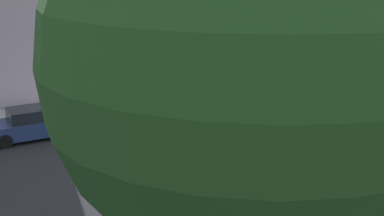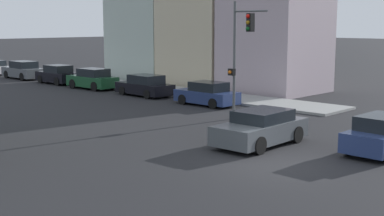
# 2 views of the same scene
# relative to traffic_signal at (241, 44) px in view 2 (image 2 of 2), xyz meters

# --- Properties ---
(ground_plane) EXTENTS (300.00, 300.00, 0.00)m
(ground_plane) POSITION_rel_traffic_signal_xyz_m (-5.92, -6.15, -3.85)
(ground_plane) COLOR black
(sidewalk_strip) EXTENTS (3.46, 60.00, 0.14)m
(sidewalk_strip) POSITION_rel_traffic_signal_xyz_m (5.68, 27.39, -3.78)
(sidewalk_strip) COLOR gray
(sidewalk_strip) RESTS_ON ground_plane
(rowhouse_backdrop) EXTENTS (7.68, 19.46, 11.46)m
(rowhouse_backdrop) POSITION_rel_traffic_signal_xyz_m (11.12, 12.28, 1.79)
(rowhouse_backdrop) COLOR #B29EA8
(rowhouse_backdrop) RESTS_ON ground_plane
(traffic_signal) EXTENTS (0.48, 2.31, 5.99)m
(traffic_signal) POSITION_rel_traffic_signal_xyz_m (0.00, 0.00, 0.00)
(traffic_signal) COLOR #515456
(traffic_signal) RESTS_ON ground_plane
(crossing_car_0) EXTENTS (3.94, 1.87, 1.47)m
(crossing_car_0) POSITION_rel_traffic_signal_xyz_m (-1.65, -8.33, -3.15)
(crossing_car_0) COLOR navy
(crossing_car_0) RESTS_ON ground_plane
(crossing_car_1) EXTENTS (4.42, 2.14, 1.42)m
(crossing_car_1) POSITION_rel_traffic_signal_xyz_m (-3.78, -4.11, -3.16)
(crossing_car_1) COLOR #4C5156
(crossing_car_1) RESTS_ON ground_plane
(parked_car_0) EXTENTS (1.83, 4.00, 1.43)m
(parked_car_0) POSITION_rel_traffic_signal_xyz_m (2.57, 4.60, -3.18)
(parked_car_0) COLOR navy
(parked_car_0) RESTS_ON ground_plane
(parked_car_1) EXTENTS (2.01, 4.39, 1.44)m
(parked_car_1) POSITION_rel_traffic_signal_xyz_m (2.74, 10.47, -3.18)
(parked_car_1) COLOR black
(parked_car_1) RESTS_ON ground_plane
(parked_car_2) EXTENTS (1.93, 4.32, 1.55)m
(parked_car_2) POSITION_rel_traffic_signal_xyz_m (2.57, 16.25, -3.12)
(parked_car_2) COLOR #194728
(parked_car_2) RESTS_ON ground_plane
(parked_car_3) EXTENTS (1.84, 4.05, 1.53)m
(parked_car_3) POSITION_rel_traffic_signal_xyz_m (2.68, 21.22, -3.13)
(parked_car_3) COLOR black
(parked_car_3) RESTS_ON ground_plane
(parked_car_4) EXTENTS (1.98, 4.81, 1.58)m
(parked_car_4) POSITION_rel_traffic_signal_xyz_m (2.69, 26.82, -3.11)
(parked_car_4) COLOR #4C5156
(parked_car_4) RESTS_ON ground_plane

